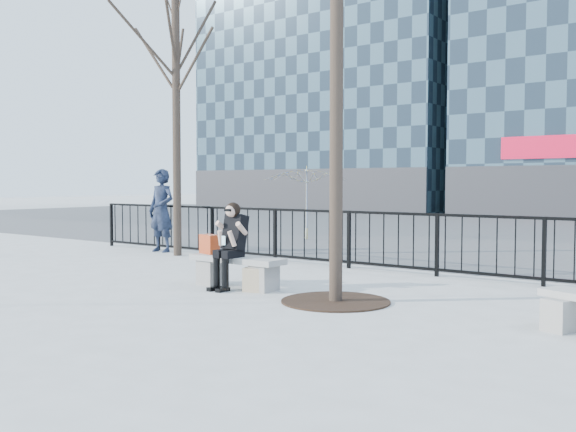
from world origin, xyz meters
The scene contains 12 objects.
ground centered at (0.00, 0.00, 0.00)m, with size 120.00×120.00×0.00m, color #A6A7A1.
street_surface centered at (0.00, 15.00, 0.00)m, with size 60.00×23.00×0.01m, color #474747.
railing centered at (0.00, 3.00, 0.55)m, with size 14.00×0.06×1.10m.
building_left centered at (-15.00, 27.00, 11.30)m, with size 16.20×10.20×22.60m.
tree_left centered at (-4.00, 2.50, 4.86)m, with size 2.80×2.80×6.50m.
tree_grate centered at (1.90, -0.10, 0.01)m, with size 1.50×1.50×0.02m, color black.
bench_main centered at (0.00, 0.00, 0.30)m, with size 1.65×0.46×0.49m.
seated_woman centered at (0.00, -0.16, 0.67)m, with size 0.50×0.64×1.34m.
handbag centered at (-0.61, 0.02, 0.65)m, with size 0.38×0.18×0.31m, color #B33916.
shopping_bag centered at (0.51, -0.15, 0.18)m, with size 0.38×0.14×0.36m, color beige.
standing_man centered at (-4.86, 2.80, 0.98)m, with size 0.72×0.47×1.96m, color black.
vendor_umbrella centered at (-3.96, 7.37, 1.06)m, with size 2.30×2.35×2.11m, color yellow.
Camera 1 is at (6.64, -7.45, 1.64)m, focal length 40.00 mm.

